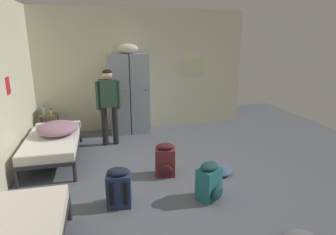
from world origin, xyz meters
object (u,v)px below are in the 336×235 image
(bed_left_rear, at_px, (53,141))
(bedding_heap, at_px, (58,128))
(backpack_navy, at_px, (119,188))
(backpack_teal, at_px, (210,182))
(shelf_unit, at_px, (49,124))
(person_traveler, at_px, (109,100))
(clothes_pile_denim, at_px, (219,170))
(water_bottle, at_px, (44,110))
(backpack_maroon, at_px, (165,160))
(locker_bank, at_px, (129,92))
(lotion_bottle, at_px, (51,112))

(bed_left_rear, height_order, bedding_heap, bedding_heap)
(backpack_navy, distance_m, backpack_teal, 1.24)
(shelf_unit, bearing_deg, bedding_heap, -74.22)
(person_traveler, relative_size, backpack_navy, 2.89)
(clothes_pile_denim, bearing_deg, shelf_unit, 140.83)
(water_bottle, relative_size, clothes_pile_denim, 0.40)
(bed_left_rear, height_order, backpack_maroon, backpack_maroon)
(locker_bank, height_order, bed_left_rear, locker_bank)
(bed_left_rear, relative_size, bedding_heap, 2.44)
(bed_left_rear, bearing_deg, backpack_maroon, -29.22)
(bed_left_rear, height_order, lotion_bottle, lotion_bottle)
(shelf_unit, xyz_separation_m, lotion_bottle, (0.07, -0.04, 0.29))
(clothes_pile_denim, bearing_deg, person_traveler, 133.62)
(person_traveler, xyz_separation_m, backpack_teal, (1.24, -2.51, -0.70))
(water_bottle, bearing_deg, bed_left_rear, -75.72)
(backpack_maroon, distance_m, backpack_teal, 0.96)
(clothes_pile_denim, bearing_deg, locker_bank, 115.27)
(lotion_bottle, bearing_deg, backpack_teal, -51.80)
(person_traveler, xyz_separation_m, water_bottle, (-1.38, 0.68, -0.30))
(locker_bank, relative_size, clothes_pile_denim, 4.13)
(lotion_bottle, distance_m, backpack_navy, 3.25)
(water_bottle, xyz_separation_m, clothes_pile_denim, (3.08, -2.46, -0.60))
(person_traveler, height_order, water_bottle, person_traveler)
(shelf_unit, relative_size, bed_left_rear, 0.30)
(lotion_bottle, bearing_deg, backpack_navy, -67.58)
(lotion_bottle, xyz_separation_m, backpack_maroon, (2.04, -2.27, -0.37))
(backpack_teal, bearing_deg, backpack_navy, 173.09)
(water_bottle, height_order, backpack_navy, water_bottle)
(backpack_navy, bearing_deg, water_bottle, 114.40)
(lotion_bottle, bearing_deg, clothes_pile_denim, -39.37)
(locker_bank, distance_m, backpack_teal, 3.43)
(bed_left_rear, relative_size, clothes_pile_denim, 3.79)
(backpack_maroon, bearing_deg, bed_left_rear, 150.78)
(person_traveler, bearing_deg, bedding_heap, -150.22)
(bedding_heap, bearing_deg, bed_left_rear, -143.28)
(backpack_maroon, distance_m, clothes_pile_denim, 0.93)
(bed_left_rear, bearing_deg, water_bottle, 104.28)
(shelf_unit, xyz_separation_m, backpack_navy, (1.30, -3.03, -0.09))
(backpack_teal, bearing_deg, person_traveler, 116.21)
(shelf_unit, height_order, water_bottle, water_bottle)
(shelf_unit, bearing_deg, locker_bank, 3.09)
(water_bottle, bearing_deg, clothes_pile_denim, -38.66)
(bedding_heap, relative_size, person_traveler, 0.49)
(backpack_teal, bearing_deg, water_bottle, 129.33)
(backpack_maroon, bearing_deg, water_bottle, 133.11)
(backpack_maroon, bearing_deg, locker_bank, 97.22)
(person_traveler, distance_m, water_bottle, 1.57)
(locker_bank, relative_size, bed_left_rear, 1.09)
(locker_bank, distance_m, lotion_bottle, 1.77)
(backpack_maroon, xyz_separation_m, backpack_teal, (0.43, -0.86, 0.00))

